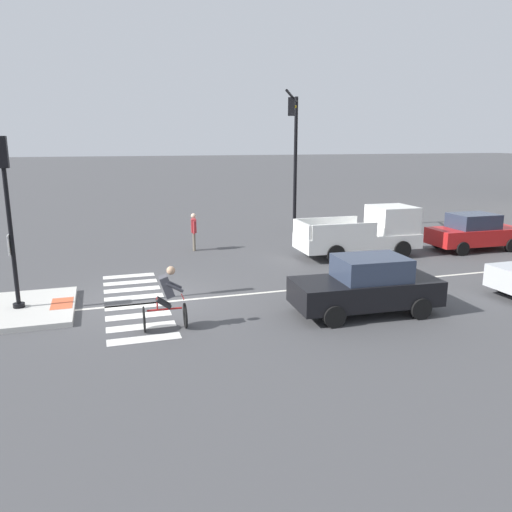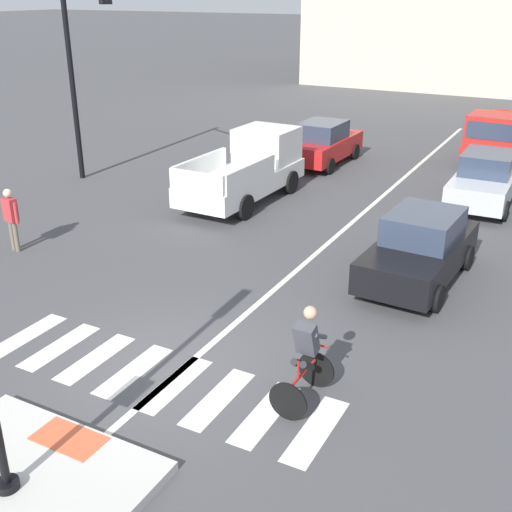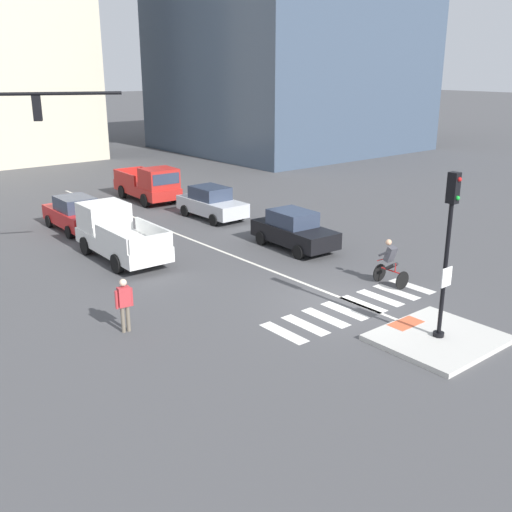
{
  "view_description": "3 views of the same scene",
  "coord_description": "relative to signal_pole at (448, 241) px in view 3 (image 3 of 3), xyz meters",
  "views": [
    {
      "loc": [
        14.98,
        -1.2,
        4.79
      ],
      "look_at": [
        -1.13,
        3.83,
        0.89
      ],
      "focal_mm": 35.16,
      "sensor_mm": 36.0,
      "label": 1
    },
    {
      "loc": [
        6.04,
        -7.87,
        6.32
      ],
      "look_at": [
        0.22,
        3.02,
        1.09
      ],
      "focal_mm": 44.61,
      "sensor_mm": 36.0,
      "label": 2
    },
    {
      "loc": [
        -14.08,
        -12.49,
        7.64
      ],
      "look_at": [
        -1.42,
        2.97,
        1.23
      ],
      "focal_mm": 42.19,
      "sensor_mm": 36.0,
      "label": 3
    }
  ],
  "objects": [
    {
      "name": "crosswalk_stripe_d",
      "position": [
        -0.44,
        3.23,
        -3.01
      ],
      "size": [
        0.44,
        1.8,
        0.01
      ],
      "primitive_type": "cube",
      "color": "silver",
      "rests_on": "ground"
    },
    {
      "name": "crosswalk_stripe_b",
      "position": [
        -2.21,
        3.23,
        -3.01
      ],
      "size": [
        0.44,
        1.8,
        0.01
      ],
      "primitive_type": "cube",
      "color": "silver",
      "rests_on": "ground"
    },
    {
      "name": "crosswalk_stripe_f",
      "position": [
        1.33,
        3.23,
        -3.01
      ],
      "size": [
        0.44,
        1.8,
        0.01
      ],
      "primitive_type": "cube",
      "color": "silver",
      "rests_on": "ground"
    },
    {
      "name": "crosswalk_stripe_e",
      "position": [
        0.44,
        3.23,
        -3.01
      ],
      "size": [
        0.44,
        1.8,
        0.01
      ],
      "primitive_type": "cube",
      "color": "silver",
      "rests_on": "ground"
    },
    {
      "name": "signal_pole",
      "position": [
        0.0,
        0.0,
        0.0
      ],
      "size": [
        0.44,
        0.38,
        4.76
      ],
      "color": "black",
      "rests_on": "traffic_island"
    },
    {
      "name": "pedestrian_at_curb_left",
      "position": [
        -6.68,
        6.29,
        -2.03
      ],
      "size": [
        0.55,
        0.26,
        1.67
      ],
      "color": "#6B6051",
      "rests_on": "ground"
    },
    {
      "name": "cyclist",
      "position": [
        2.59,
        3.88,
        -2.14
      ],
      "size": [
        0.69,
        1.11,
        1.68
      ],
      "color": "black",
      "rests_on": "ground"
    },
    {
      "name": "pickup_truck_red_eastbound_distant",
      "position": [
        2.87,
        21.43,
        -2.03
      ],
      "size": [
        2.26,
        5.19,
        2.08
      ],
      "color": "red",
      "rests_on": "ground"
    },
    {
      "name": "car_silver_eastbound_far",
      "position": [
        3.32,
        15.98,
        -2.2
      ],
      "size": [
        1.88,
        4.12,
        1.64
      ],
      "color": "silver",
      "rests_on": "ground"
    },
    {
      "name": "crosswalk_stripe_c",
      "position": [
        -1.33,
        3.23,
        -3.01
      ],
      "size": [
        0.44,
        1.8,
        0.01
      ],
      "primitive_type": "cube",
      "color": "silver",
      "rests_on": "ground"
    },
    {
      "name": "crosswalk_stripe_h",
      "position": [
        3.09,
        3.23,
        -3.01
      ],
      "size": [
        0.44,
        1.8,
        0.01
      ],
      "primitive_type": "cube",
      "color": "silver",
      "rests_on": "ground"
    },
    {
      "name": "crosswalk_stripe_a",
      "position": [
        -3.09,
        3.23,
        -3.01
      ],
      "size": [
        0.44,
        1.8,
        0.01
      ],
      "primitive_type": "cube",
      "color": "silver",
      "rests_on": "ground"
    },
    {
      "name": "tactile_pad_front",
      "position": [
        0.0,
        1.15,
        -2.86
      ],
      "size": [
        1.1,
        0.6,
        0.01
      ],
      "primitive_type": "cube",
      "color": "#DB5B38",
      "rests_on": "traffic_island"
    },
    {
      "name": "car_red_westbound_distant",
      "position": [
        -3.07,
        18.24,
        -2.2
      ],
      "size": [
        1.9,
        4.13,
        1.64
      ],
      "color": "red",
      "rests_on": "ground"
    },
    {
      "name": "crosswalk_stripe_g",
      "position": [
        2.21,
        3.23,
        -3.01
      ],
      "size": [
        0.44,
        1.8,
        0.01
      ],
      "primitive_type": "cube",
      "color": "silver",
      "rests_on": "ground"
    },
    {
      "name": "ground_plane",
      "position": [
        0.0,
        3.62,
        -3.01
      ],
      "size": [
        300.0,
        300.0,
        0.0
      ],
      "primitive_type": "plane",
      "color": "#474749"
    },
    {
      "name": "pickup_truck_white_westbound_far",
      "position": [
        -3.47,
        13.12,
        -2.03
      ],
      "size": [
        2.16,
        5.15,
        2.08
      ],
      "color": "white",
      "rests_on": "ground"
    },
    {
      "name": "car_black_eastbound_mid",
      "position": [
        3.01,
        9.41,
        -2.2
      ],
      "size": [
        2.0,
        4.18,
        1.64
      ],
      "color": "black",
      "rests_on": "ground"
    },
    {
      "name": "lane_centre_line",
      "position": [
        0.3,
        13.62,
        -3.01
      ],
      "size": [
        0.14,
        28.0,
        0.01
      ],
      "primitive_type": "cube",
      "color": "silver",
      "rests_on": "ground"
    },
    {
      "name": "traffic_island",
      "position": [
        0.0,
        0.01,
        -2.94
      ],
      "size": [
        3.42,
        2.99,
        0.15
      ],
      "primitive_type": "cube",
      "color": "beige",
      "rests_on": "ground"
    },
    {
      "name": "building_corner_right",
      "position": [
        24.72,
        33.64,
        5.86
      ],
      "size": [
        20.62,
        19.55,
        17.71
      ],
      "color": "#3D4C60",
      "rests_on": "ground"
    }
  ]
}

